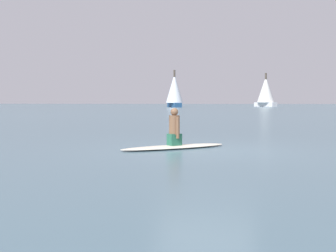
# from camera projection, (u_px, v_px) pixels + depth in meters

# --- Properties ---
(ground_plane) EXTENTS (400.00, 400.00, 0.00)m
(ground_plane) POSITION_uv_depth(u_px,v_px,m) (205.00, 151.00, 10.98)
(ground_plane) COLOR slate
(surfboard) EXTENTS (2.82, 2.56, 0.09)m
(surfboard) POSITION_uv_depth(u_px,v_px,m) (174.00, 147.00, 11.47)
(surfboard) COLOR silver
(surfboard) RESTS_ON ground
(person_paddler) EXTENTS (0.42, 0.41, 0.99)m
(person_paddler) POSITION_uv_depth(u_px,v_px,m) (174.00, 128.00, 11.44)
(person_paddler) COLOR #26664C
(person_paddler) RESTS_ON surfboard
(sailboat_far_left) EXTENTS (5.58, 5.58, 7.84)m
(sailboat_far_left) POSITION_uv_depth(u_px,v_px,m) (266.00, 91.00, 100.68)
(sailboat_far_left) COLOR silver
(sailboat_far_left) RESTS_ON ground
(sailboat_center_horizon) EXTENTS (4.98, 5.33, 7.96)m
(sailboat_center_horizon) POSITION_uv_depth(u_px,v_px,m) (174.00, 90.00, 92.49)
(sailboat_center_horizon) COLOR navy
(sailboat_center_horizon) RESTS_ON ground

